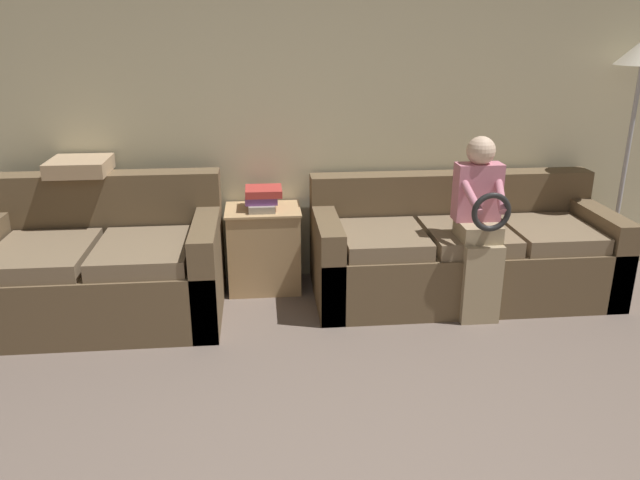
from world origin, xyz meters
TOP-DOWN VIEW (x-y plane):
  - wall_back at (0.00, 3.14)m, footprint 7.48×0.06m
  - couch_main at (0.99, 2.67)m, footprint 2.11×0.89m
  - couch_side at (-1.50, 2.55)m, footprint 1.57×0.96m
  - child_left_seated at (0.98, 2.31)m, footprint 0.30×0.38m
  - side_shelf at (-0.41, 2.89)m, footprint 0.54×0.41m
  - book_stack at (-0.41, 2.89)m, footprint 0.26×0.30m
  - throw_pillow at (-1.64, 2.89)m, footprint 0.39×0.39m

SIDE VIEW (x-z plane):
  - couch_main at x=0.99m, z-range -0.11..0.72m
  - side_shelf at x=-0.41m, z-range 0.01..0.62m
  - couch_side at x=-1.50m, z-range -0.13..0.77m
  - child_left_seated at x=0.98m, z-range 0.07..1.26m
  - book_stack at x=-0.41m, z-range 0.62..0.77m
  - throw_pillow at x=-1.64m, z-range 0.90..1.00m
  - wall_back at x=0.00m, z-range 0.00..2.55m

